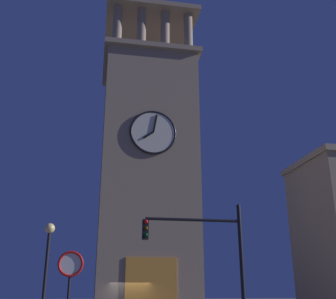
% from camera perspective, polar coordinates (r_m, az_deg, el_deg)
% --- Properties ---
extents(clocktower, '(7.34, 6.96, 26.38)m').
position_cam_1_polar(clocktower, '(30.59, -2.98, -3.44)').
color(clocktower, gray).
rests_on(clocktower, ground_plane).
extents(traffic_signal_near, '(3.97, 0.41, 5.31)m').
position_cam_1_polar(traffic_signal_near, '(16.27, 5.60, -13.89)').
color(traffic_signal_near, black).
rests_on(traffic_signal_near, ground_plane).
extents(street_lamp, '(0.44, 0.44, 4.84)m').
position_cam_1_polar(street_lamp, '(18.89, -16.52, -14.15)').
color(street_lamp, black).
rests_on(street_lamp, ground_plane).
extents(no_horn_sign, '(0.78, 0.14, 3.17)m').
position_cam_1_polar(no_horn_sign, '(13.18, -13.53, -16.50)').
color(no_horn_sign, black).
rests_on(no_horn_sign, ground_plane).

